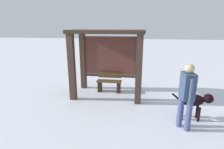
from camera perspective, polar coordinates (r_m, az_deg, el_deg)
name	(u,v)px	position (r m, az deg, el deg)	size (l,w,h in m)	color
ground_plane	(108,94)	(6.62, -1.35, -6.50)	(60.00, 60.00, 0.00)	silver
bus_shelter	(108,49)	(6.33, -1.22, 8.18)	(2.53, 1.51, 2.36)	#3F2C23
bench_left_inside	(109,84)	(6.81, -0.88, -2.97)	(0.95, 0.34, 0.73)	brown
person_walking	(187,92)	(4.54, 23.17, -5.35)	(0.31, 0.60, 1.65)	#324460
dog	(194,101)	(5.23, 25.10, -7.68)	(1.05, 0.34, 0.76)	black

